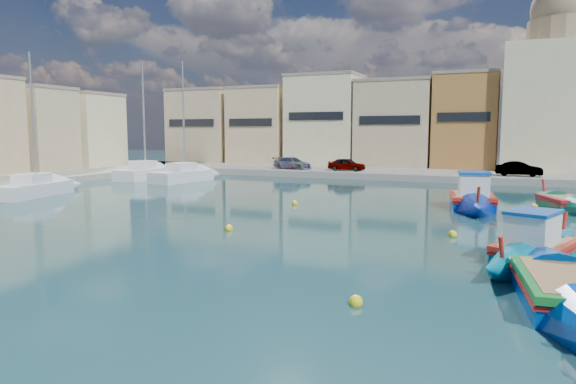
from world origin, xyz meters
The scene contains 13 objects.
ground centered at (0.00, 0.00, 0.00)m, with size 160.00×160.00×0.00m, color #133639.
north_quay centered at (0.00, 32.00, 0.30)m, with size 80.00×8.00×0.60m, color gray.
north_townhouses centered at (6.68, 39.36, 5.00)m, with size 83.20×7.87×10.19m.
church_block centered at (10.00, 40.00, 8.41)m, with size 10.00×10.00×19.10m.
parked_cars centered at (-6.32, 30.50, 1.21)m, with size 24.98×2.35×1.23m.
luzzu_turquoise_cabin centered at (6.81, 1.78, 0.34)m, with size 4.77×8.77×2.78m.
luzzu_blue_cabin centered at (3.99, 13.80, 0.40)m, with size 3.59×9.48×3.27m.
luzzu_green centered at (8.88, 15.39, 0.26)m, with size 4.72×8.02×2.47m.
luzzu_blue_south centered at (7.40, -2.91, 0.30)m, with size 3.52×10.11×2.86m.
yacht_north centered at (-20.08, 21.73, 0.44)m, with size 3.47×8.62×11.19m.
yacht_midnorth centered at (-25.00, 22.20, 0.45)m, with size 2.67×8.10×11.39m.
yacht_mid centered at (-24.03, 9.29, 0.41)m, with size 3.65×8.53×10.43m.
mooring_buoys centered at (2.64, 5.42, 0.08)m, with size 20.05×20.54×0.36m.
Camera 1 is at (5.83, -17.24, 4.41)m, focal length 32.00 mm.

